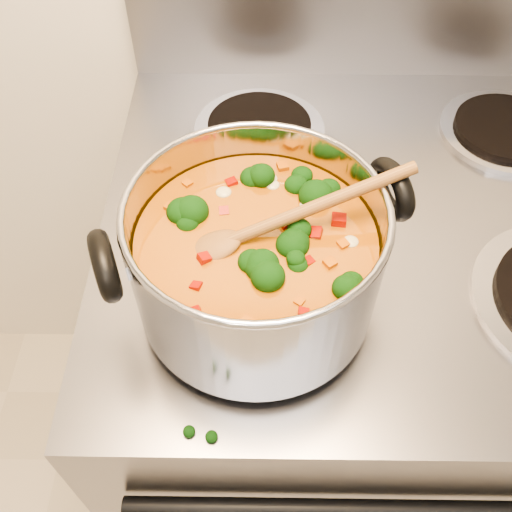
{
  "coord_description": "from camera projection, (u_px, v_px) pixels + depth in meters",
  "views": [
    {
      "loc": [
        -0.23,
        0.62,
        1.48
      ],
      "look_at": [
        -0.24,
        1.0,
        1.01
      ],
      "focal_mm": 40.0,
      "sensor_mm": 36.0,
      "label": 1
    }
  ],
  "objects": [
    {
      "name": "stockpot",
      "position": [
        256.0,
        259.0,
        0.61
      ],
      "size": [
        0.33,
        0.27,
        0.16
      ],
      "rotation": [
        0.0,
        0.0,
        0.36
      ],
      "color": "#A6A6AE",
      "rests_on": "electric_range"
    },
    {
      "name": "electric_range",
      "position": [
        352.0,
        364.0,
        1.13
      ],
      "size": [
        0.79,
        0.71,
        1.08
      ],
      "color": "gray",
      "rests_on": "ground"
    },
    {
      "name": "cooktop_crumbs",
      "position": [
        303.0,
        291.0,
        0.68
      ],
      "size": [
        0.32,
        0.31,
        0.01
      ],
      "color": "black",
      "rests_on": "electric_range"
    },
    {
      "name": "wooden_spoon",
      "position": [
        265.0,
        227.0,
        0.57
      ],
      "size": [
        0.24,
        0.09,
        0.08
      ],
      "rotation": [
        0.0,
        0.0,
        0.28
      ],
      "color": "brown",
      "rests_on": "stockpot"
    }
  ]
}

